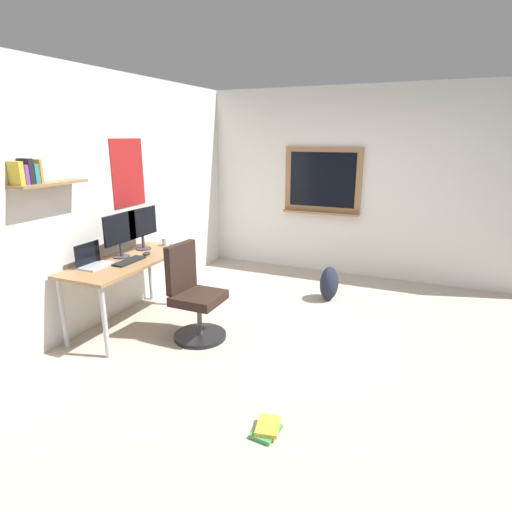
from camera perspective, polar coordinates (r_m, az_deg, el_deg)
ground_plane at (r=4.07m, az=9.52°, el=-12.75°), size 5.20×5.20×0.00m
wall_back at (r=4.80m, az=-19.55°, el=7.43°), size 5.00×0.30×2.60m
wall_right at (r=6.02m, az=15.66°, el=9.31°), size 0.22×5.00×2.60m
desk at (r=4.52m, az=-16.98°, el=-1.32°), size 1.44×0.63×0.72m
office_chair at (r=4.18m, az=-8.51°, el=-5.74°), size 0.52×0.52×0.95m
laptop at (r=4.36m, az=-21.33°, el=-0.62°), size 0.31×0.21×0.23m
monitor_primary at (r=4.53m, az=-18.02°, el=3.11°), size 0.46×0.17×0.46m
monitor_secondary at (r=4.80m, az=-15.21°, el=4.03°), size 0.46×0.17×0.46m
keyboard at (r=4.40m, az=-16.88°, el=-0.67°), size 0.37×0.13×0.02m
computer_mouse at (r=4.60m, az=-14.67°, el=0.33°), size 0.10×0.06×0.03m
coffee_mug at (r=4.94m, az=-12.25°, el=1.90°), size 0.08×0.08×0.09m
backpack at (r=5.21m, az=9.93°, el=-3.68°), size 0.32×0.22×0.42m
book_stack_on_floor at (r=3.08m, az=1.52°, el=-22.46°), size 0.25×0.19×0.06m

